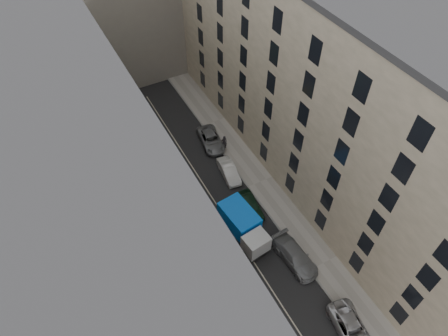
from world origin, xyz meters
TOP-DOWN VIEW (x-y plane):
  - ground at (0.00, 0.00)m, footprint 120.00×120.00m
  - road_surface at (0.00, 0.00)m, footprint 8.00×44.00m
  - sidewalk_left at (-5.50, 0.00)m, footprint 3.00×44.00m
  - sidewalk_right at (5.50, 0.00)m, footprint 3.00×44.00m
  - building_left at (-11.00, 0.00)m, footprint 8.00×44.00m
  - building_right at (11.00, 0.00)m, footprint 8.00×44.00m
  - building_endcap at (0.00, 28.00)m, footprint 18.00×12.00m
  - tarp_truck at (0.60, -4.86)m, footprint 2.96×6.21m
  - car_left_1 at (-2.82, -13.02)m, footprint 1.89×4.16m
  - car_left_2 at (-2.80, -7.80)m, footprint 2.38×4.88m
  - car_left_3 at (-2.80, -1.15)m, footprint 2.04×4.65m
  - car_left_4 at (-3.60, 5.40)m, footprint 1.97×4.46m
  - car_left_5 at (-3.60, 9.00)m, footprint 1.99×4.18m
  - car_left_6 at (-2.80, 16.60)m, footprint 2.97×5.15m
  - car_right_0 at (3.60, -17.00)m, footprint 3.10×5.28m
  - car_right_1 at (3.38, -9.46)m, footprint 2.37×5.24m
  - car_right_2 at (2.80, -2.60)m, footprint 2.07×4.15m
  - car_right_3 at (3.02, 2.52)m, footprint 1.92×4.27m
  - car_right_4 at (3.51, 7.80)m, footprint 2.90×5.16m
  - tree_near at (-4.52, -13.30)m, footprint 5.10×4.81m
  - tree_mid at (-4.77, 4.89)m, footprint 5.32×5.05m
  - tree_far at (-4.80, 14.98)m, footprint 4.86×4.51m
  - lamp_post at (-4.20, -6.41)m, footprint 0.36×0.36m
  - pedestrian at (4.50, 6.36)m, footprint 0.75×0.58m

SIDE VIEW (x-z plane):
  - ground at x=0.00m, z-range 0.00..0.00m
  - road_surface at x=0.00m, z-range 0.00..0.02m
  - sidewalk_left at x=-5.50m, z-range 0.00..0.15m
  - sidewalk_right at x=5.50m, z-range 0.00..0.15m
  - car_left_1 at x=-2.82m, z-range 0.00..1.32m
  - car_left_5 at x=-3.60m, z-range 0.00..1.32m
  - car_left_3 at x=-2.80m, z-range 0.00..1.33m
  - car_left_2 at x=-2.80m, z-range 0.00..1.34m
  - car_left_6 at x=-2.80m, z-range 0.00..1.35m
  - car_right_2 at x=2.80m, z-range 0.00..1.36m
  - car_right_3 at x=3.02m, z-range 0.00..1.36m
  - car_right_4 at x=3.51m, z-range 0.00..1.36m
  - car_right_0 at x=3.60m, z-range 0.00..1.38m
  - car_right_1 at x=3.38m, z-range 0.00..1.49m
  - car_left_4 at x=-3.60m, z-range 0.00..1.49m
  - pedestrian at x=4.50m, z-range 0.15..1.99m
  - tarp_truck at x=0.60m, z-range 0.14..2.91m
  - lamp_post at x=-4.20m, z-range 0.88..6.92m
  - tree_far at x=-4.80m, z-range 1.13..7.90m
  - tree_mid at x=-4.77m, z-range 1.34..9.19m
  - tree_near at x=-4.52m, z-range 1.43..9.34m
  - building_endcap at x=0.00m, z-range 0.00..18.00m
  - building_left at x=-11.00m, z-range 0.00..20.00m
  - building_right at x=11.00m, z-range 0.00..20.00m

